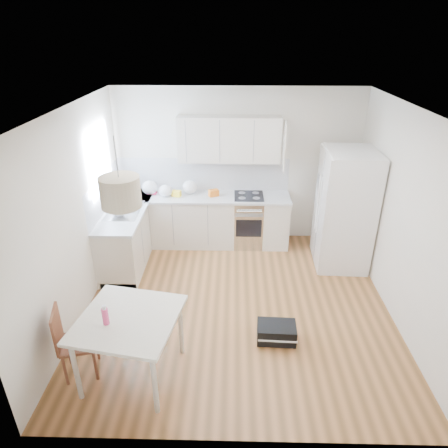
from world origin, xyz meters
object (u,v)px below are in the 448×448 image
dining_table (129,324)px  gym_bag (276,332)px  dining_chair (78,341)px  refrigerator (346,209)px

dining_table → gym_bag: dining_table is taller
gym_bag → dining_chair: bearing=-163.0°
dining_table → refrigerator: bearing=51.6°
refrigerator → gym_bag: (-1.22, -1.92, -0.84)m
dining_chair → gym_bag: (2.25, 0.58, -0.33)m
dining_table → gym_bag: bearing=30.2°
refrigerator → gym_bag: size_ratio=3.96×
refrigerator → dining_table: size_ratio=1.61×
refrigerator → dining_chair: bearing=-142.0°
dining_table → gym_bag: size_ratio=2.46×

